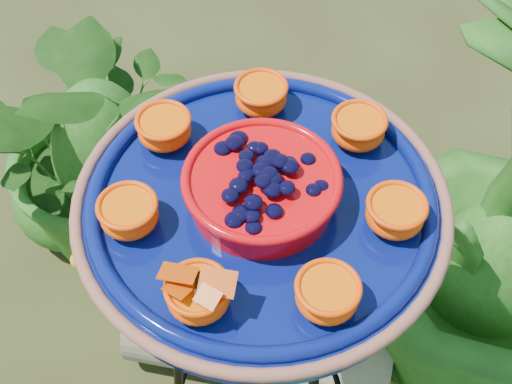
% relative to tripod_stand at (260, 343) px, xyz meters
% --- Properties ---
extents(tripod_stand, '(0.39, 0.40, 0.96)m').
position_rel_tripod_stand_xyz_m(tripod_stand, '(0.00, 0.00, 0.00)').
color(tripod_stand, black).
rests_on(tripod_stand, ground).
extents(feeder_dish, '(0.54, 0.54, 0.11)m').
position_rel_tripod_stand_xyz_m(feeder_dish, '(-0.00, -0.00, 0.42)').
color(feeder_dish, '#08125D').
rests_on(feeder_dish, tripod_stand).
extents(driftwood_log, '(0.67, 0.27, 0.22)m').
position_rel_tripod_stand_xyz_m(driftwood_log, '(-0.06, 0.23, -0.47)').
color(driftwood_log, tan).
rests_on(driftwood_log, ground).
extents(shrub_back_left, '(0.84, 0.78, 0.78)m').
position_rel_tripod_stand_xyz_m(shrub_back_left, '(-0.57, 0.54, -0.19)').
color(shrub_back_left, '#204913').
rests_on(shrub_back_left, ground).
extents(shrub_back_right, '(0.84, 0.84, 1.11)m').
position_rel_tripod_stand_xyz_m(shrub_back_right, '(0.43, 0.40, -0.02)').
color(shrub_back_right, '#204913').
rests_on(shrub_back_right, ground).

